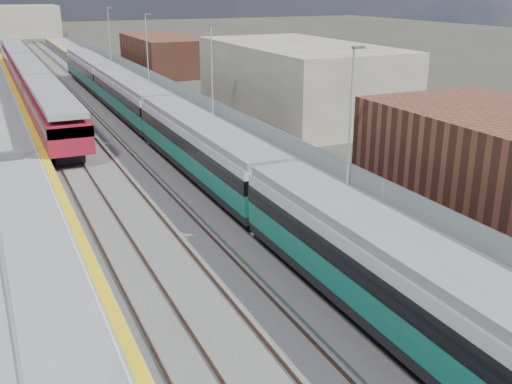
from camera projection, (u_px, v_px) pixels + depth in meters
ground at (112, 119)px, 53.31m from camera, size 320.00×320.00×0.00m
ballast_bed at (82, 116)px, 54.57m from camera, size 10.50×155.00×0.06m
tracks at (85, 111)px, 56.22m from camera, size 8.96×160.00×0.17m
platform_right at (162, 104)px, 57.34m from camera, size 4.70×155.00×8.52m
platform_left at (1, 117)px, 51.74m from camera, size 4.30×155.00×8.52m
green_train at (160, 117)px, 44.07m from camera, size 2.77×77.03×3.04m
red_train at (30, 78)px, 62.60m from camera, size 2.89×58.56×3.65m
tree_d at (274, 50)px, 75.55m from camera, size 4.15×4.15×5.62m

